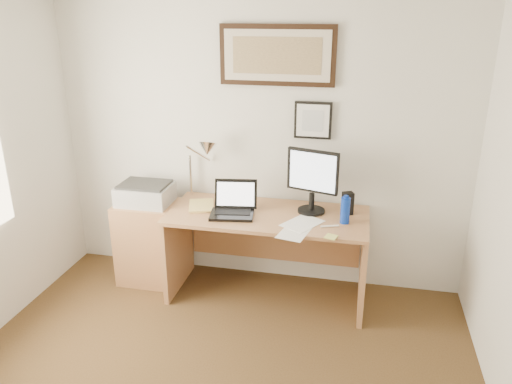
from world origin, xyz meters
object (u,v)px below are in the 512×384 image
(book, at_px, (189,206))
(lcd_monitor, at_px, (312,178))
(water_bottle, at_px, (345,210))
(laptop, at_px, (233,207))
(printer, at_px, (145,193))
(side_cabinet, at_px, (149,242))
(desk, at_px, (269,236))

(book, height_order, lcd_monitor, lcd_monitor)
(water_bottle, height_order, lcd_monitor, lcd_monitor)
(laptop, height_order, printer, laptop)
(water_bottle, xyz_separation_m, lcd_monitor, (-0.27, 0.16, 0.19))
(side_cabinet, xyz_separation_m, lcd_monitor, (1.41, 0.06, 0.68))
(desk, relative_size, lcd_monitor, 3.08)
(book, xyz_separation_m, laptop, (0.39, -0.05, 0.05))
(book, relative_size, lcd_monitor, 0.53)
(desk, bearing_deg, lcd_monitor, 3.52)
(laptop, relative_size, lcd_monitor, 0.72)
(side_cabinet, distance_m, book, 0.57)
(water_bottle, xyz_separation_m, laptop, (-0.88, -0.01, -0.04))
(water_bottle, xyz_separation_m, printer, (-1.68, 0.11, -0.03))
(printer, bearing_deg, lcd_monitor, 1.89)
(printer, bearing_deg, laptop, -8.26)
(book, bearing_deg, lcd_monitor, 6.25)
(lcd_monitor, bearing_deg, printer, -178.11)
(side_cabinet, height_order, water_bottle, water_bottle)
(lcd_monitor, bearing_deg, laptop, -164.87)
(laptop, distance_m, lcd_monitor, 0.67)
(water_bottle, relative_size, lcd_monitor, 0.39)
(lcd_monitor, height_order, printer, lcd_monitor)
(side_cabinet, height_order, printer, printer)
(side_cabinet, bearing_deg, printer, 98.29)
(desk, bearing_deg, book, -172.36)
(book, height_order, printer, printer)
(laptop, bearing_deg, book, 172.15)
(desk, bearing_deg, water_bottle, -12.44)
(book, distance_m, laptop, 0.40)
(side_cabinet, xyz_separation_m, desk, (1.07, 0.04, 0.15))
(printer, bearing_deg, water_bottle, -3.71)
(side_cabinet, relative_size, lcd_monitor, 1.40)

